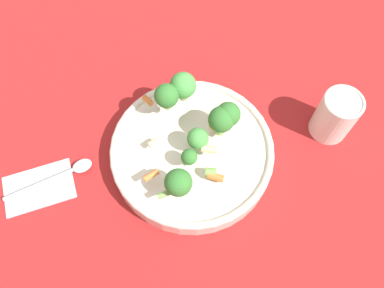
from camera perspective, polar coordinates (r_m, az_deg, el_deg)
ground_plane at (r=0.71m, az=0.00°, el=-1.97°), size 3.00×3.00×0.00m
bowl at (r=0.69m, az=0.00°, el=-1.14°), size 0.30×0.30×0.04m
pasta_salad at (r=0.64m, az=0.37°, el=3.16°), size 0.23×0.18×0.08m
cup at (r=0.74m, az=21.05°, el=4.11°), size 0.07×0.07×0.10m
napkin at (r=0.73m, az=-22.31°, el=-6.09°), size 0.13×0.15×0.01m
spoon at (r=0.72m, az=-18.78°, el=-4.21°), size 0.11×0.14×0.01m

